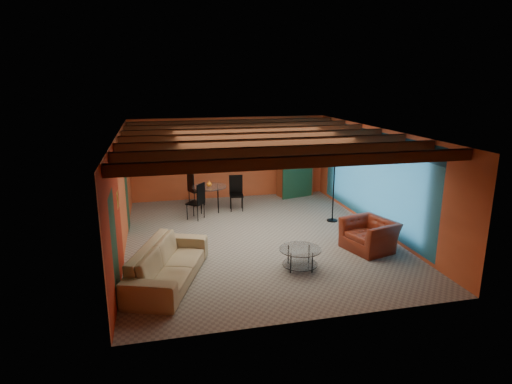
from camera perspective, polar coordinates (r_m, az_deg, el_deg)
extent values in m
cube|color=gray|center=(11.11, 0.24, -6.00)|extent=(6.50, 8.00, 0.01)
cube|color=silver|center=(10.46, 0.25, 7.96)|extent=(6.50, 8.00, 0.01)
cube|color=#D55C31|center=(14.53, -3.45, 4.50)|extent=(6.50, 0.02, 2.70)
cube|color=#A32612|center=(10.45, -17.35, -0.26)|extent=(0.02, 8.00, 2.70)
cube|color=teal|center=(11.87, 15.69, 1.61)|extent=(0.02, 8.00, 2.70)
imported|color=tan|center=(8.88, -11.47, -9.20)|extent=(1.84, 2.78, 0.76)
imported|color=maroon|center=(10.57, 14.69, -5.50)|extent=(1.26, 1.35, 0.73)
cube|color=brown|center=(14.85, 5.18, 3.29)|extent=(1.24, 0.83, 1.99)
cube|color=black|center=(14.32, -7.01, 5.48)|extent=(1.05, 0.03, 0.65)
imported|color=#26661E|center=(14.65, 5.29, 8.04)|extent=(0.47, 0.42, 0.49)
imported|color=orange|center=(13.03, -6.23, 2.41)|extent=(0.17, 0.17, 0.18)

